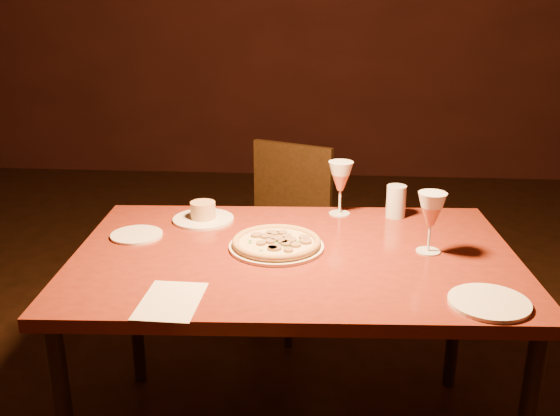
{
  "coord_description": "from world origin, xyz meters",
  "views": [
    {
      "loc": [
        0.38,
        -1.93,
        1.55
      ],
      "look_at": [
        0.23,
        -0.03,
        0.89
      ],
      "focal_mm": 40.0,
      "sensor_mm": 36.0,
      "label": 1
    }
  ],
  "objects": [
    {
      "name": "water_tumbler",
      "position": [
        0.64,
        0.29,
        0.82
      ],
      "size": [
        0.07,
        0.07,
        0.12
      ],
      "primitive_type": "cylinder",
      "color": "silver",
      "rests_on": "dining_table"
    },
    {
      "name": "wine_glass_right",
      "position": [
        0.71,
        -0.04,
        0.86
      ],
      "size": [
        0.09,
        0.09,
        0.2
      ],
      "primitive_type": null,
      "color": "#CA7254",
      "rests_on": "dining_table"
    },
    {
      "name": "ramekin_saucer",
      "position": [
        -0.07,
        0.19,
        0.78
      ],
      "size": [
        0.22,
        0.22,
        0.07
      ],
      "color": "white",
      "rests_on": "dining_table"
    },
    {
      "name": "wine_glass_far",
      "position": [
        0.43,
        0.3,
        0.86
      ],
      "size": [
        0.09,
        0.09,
        0.2
      ],
      "primitive_type": null,
      "color": "#CA7254",
      "rests_on": "dining_table"
    },
    {
      "name": "dining_table",
      "position": [
        0.28,
        -0.08,
        0.69
      ],
      "size": [
        1.46,
        0.98,
        0.76
      ],
      "rotation": [
        0.0,
        0.0,
        0.05
      ],
      "color": "maroon",
      "rests_on": "floor"
    },
    {
      "name": "side_plate_near",
      "position": [
        0.82,
        -0.4,
        0.76
      ],
      "size": [
        0.22,
        0.22,
        0.01
      ],
      "primitive_type": "cylinder",
      "color": "white",
      "rests_on": "dining_table"
    },
    {
      "name": "back_wall",
      "position": [
        0.0,
        3.5,
        1.5
      ],
      "size": [
        6.0,
        0.04,
        3.0
      ],
      "primitive_type": "cube",
      "color": "#341310",
      "rests_on": "floor"
    },
    {
      "name": "side_plate_left",
      "position": [
        -0.26,
        0.02,
        0.76
      ],
      "size": [
        0.18,
        0.18,
        0.01
      ],
      "primitive_type": "cylinder",
      "color": "white",
      "rests_on": "dining_table"
    },
    {
      "name": "menu_card",
      "position": [
        -0.03,
        -0.44,
        0.76
      ],
      "size": [
        0.17,
        0.24,
        0.0
      ],
      "primitive_type": "cube",
      "rotation": [
        0.0,
        0.0,
        -0.03
      ],
      "color": "silver",
      "rests_on": "dining_table"
    },
    {
      "name": "pizza_plate",
      "position": [
        0.22,
        -0.05,
        0.78
      ],
      "size": [
        0.31,
        0.31,
        0.03
      ],
      "color": "white",
      "rests_on": "dining_table"
    },
    {
      "name": "chair_far",
      "position": [
        0.17,
        0.88,
        0.49
      ],
      "size": [
        0.55,
        0.55,
        0.86
      ],
      "rotation": [
        0.0,
        0.0,
        -0.41
      ],
      "color": "black",
      "rests_on": "floor"
    }
  ]
}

